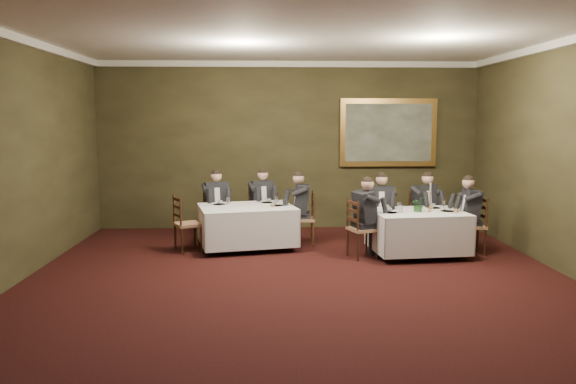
{
  "coord_description": "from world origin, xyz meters",
  "views": [
    {
      "loc": [
        -0.44,
        -6.86,
        2.32
      ],
      "look_at": [
        -0.11,
        2.08,
        1.15
      ],
      "focal_mm": 35.0,
      "sensor_mm": 36.0,
      "label": 1
    }
  ],
  "objects": [
    {
      "name": "front_wall",
      "position": [
        0.0,
        -5.0,
        1.75
      ],
      "size": [
        8.0,
        0.1,
        3.5
      ],
      "primitive_type": "cube",
      "color": "#2F2A17",
      "rests_on": "ground"
    },
    {
      "name": "diner_main_endleft",
      "position": [
        1.15,
        2.32,
        0.51
      ],
      "size": [
        0.58,
        0.53,
        1.35
      ],
      "rotation": [
        0.0,
        0.0,
        -1.25
      ],
      "color": "black",
      "rests_on": "chair_main_endleft"
    },
    {
      "name": "chair_sec_endright",
      "position": [
        0.22,
        3.32,
        0.28
      ],
      "size": [
        0.43,
        0.45,
        1.0
      ],
      "rotation": [
        0.0,
        0.0,
        1.55
      ],
      "color": "#996D4E",
      "rests_on": "ground"
    },
    {
      "name": "candlestick",
      "position": [
        2.29,
        2.37,
        0.95
      ],
      "size": [
        0.07,
        0.07,
        0.5
      ],
      "color": "#C1843A",
      "rests_on": "table_main"
    },
    {
      "name": "chair_main_backright",
      "position": [
        2.43,
        3.25,
        0.28
      ],
      "size": [
        0.56,
        0.55,
        1.0
      ],
      "rotation": [
        0.0,
        0.0,
        3.5
      ],
      "color": "#996D4E",
      "rests_on": "ground"
    },
    {
      "name": "chair_main_endleft",
      "position": [
        1.13,
        2.32,
        0.28
      ],
      "size": [
        0.54,
        0.55,
        1.0
      ],
      "rotation": [
        0.0,
        0.0,
        -1.25
      ],
      "color": "#996D4E",
      "rests_on": "ground"
    },
    {
      "name": "diner_sec_backleft",
      "position": [
        -1.44,
        3.82,
        0.51
      ],
      "size": [
        0.53,
        0.58,
        1.35
      ],
      "rotation": [
        0.0,
        0.0,
        3.45
      ],
      "color": "black",
      "rests_on": "chair_sec_backleft"
    },
    {
      "name": "crown_molding",
      "position": [
        0.0,
        0.0,
        3.44
      ],
      "size": [
        8.0,
        10.0,
        0.12
      ],
      "color": "white",
      "rests_on": "back_wall"
    },
    {
      "name": "diner_sec_endright",
      "position": [
        0.2,
        3.32,
        0.51
      ],
      "size": [
        0.49,
        0.43,
        1.35
      ],
      "rotation": [
        0.0,
        0.0,
        1.55
      ],
      "color": "black",
      "rests_on": "chair_sec_endright"
    },
    {
      "name": "place_setting_table_main",
      "position": [
        1.71,
        2.73,
        0.8
      ],
      "size": [
        0.33,
        0.31,
        0.14
      ],
      "color": "white",
      "rests_on": "table_main"
    },
    {
      "name": "ground",
      "position": [
        0.0,
        0.0,
        0.0
      ],
      "size": [
        10.0,
        10.0,
        0.0
      ],
      "primitive_type": "plane",
      "color": "black",
      "rests_on": "ground"
    },
    {
      "name": "table_second",
      "position": [
        -0.82,
        3.09,
        0.45
      ],
      "size": [
        1.91,
        1.61,
        0.67
      ],
      "rotation": [
        0.0,
        0.0,
        0.22
      ],
      "color": "black",
      "rests_on": "ground"
    },
    {
      "name": "chair_sec_backleft",
      "position": [
        -1.44,
        3.83,
        0.28
      ],
      "size": [
        0.55,
        0.54,
        1.0
      ],
      "rotation": [
        0.0,
        0.0,
        3.45
      ],
      "color": "#996D4E",
      "rests_on": "ground"
    },
    {
      "name": "chair_sec_endleft",
      "position": [
        -1.85,
        2.86,
        0.28
      ],
      "size": [
        0.57,
        0.58,
        1.0
      ],
      "rotation": [
        0.0,
        0.0,
        -1.11
      ],
      "color": "#996D4E",
      "rests_on": "ground"
    },
    {
      "name": "diner_main_backleft",
      "position": [
        1.61,
        3.16,
        0.51
      ],
      "size": [
        0.45,
        0.51,
        1.35
      ],
      "rotation": [
        0.0,
        0.0,
        3.05
      ],
      "color": "black",
      "rests_on": "chair_main_backleft"
    },
    {
      "name": "ceiling",
      "position": [
        0.0,
        0.0,
        3.5
      ],
      "size": [
        8.0,
        10.0,
        0.1
      ],
      "primitive_type": "cube",
      "color": "silver",
      "rests_on": "back_wall"
    },
    {
      "name": "chair_sec_backright",
      "position": [
        -0.57,
        4.03,
        0.28
      ],
      "size": [
        0.56,
        0.55,
        1.0
      ],
      "rotation": [
        0.0,
        0.0,
        3.5
      ],
      "color": "#996D4E",
      "rests_on": "ground"
    },
    {
      "name": "chair_main_endright",
      "position": [
        3.08,
        2.52,
        0.28
      ],
      "size": [
        0.44,
        0.46,
        1.0
      ],
      "rotation": [
        0.0,
        0.0,
        1.53
      ],
      "color": "#996D4E",
      "rests_on": "ground"
    },
    {
      "name": "table_main",
      "position": [
        2.11,
        2.42,
        0.45
      ],
      "size": [
        1.66,
        1.34,
        0.67
      ],
      "rotation": [
        0.0,
        0.0,
        0.1
      ],
      "color": "black",
      "rests_on": "ground"
    },
    {
      "name": "back_wall",
      "position": [
        0.0,
        5.0,
        1.75
      ],
      "size": [
        8.0,
        0.1,
        3.5
      ],
      "primitive_type": "cube",
      "color": "#2F2A17",
      "rests_on": "ground"
    },
    {
      "name": "chair_main_backleft",
      "position": [
        1.61,
        3.17,
        0.28
      ],
      "size": [
        0.47,
        0.46,
        1.0
      ],
      "rotation": [
        0.0,
        0.0,
        3.05
      ],
      "color": "#996D4E",
      "rests_on": "ground"
    },
    {
      "name": "diner_sec_backright",
      "position": [
        -0.56,
        4.02,
        0.51
      ],
      "size": [
        0.54,
        0.59,
        1.35
      ],
      "rotation": [
        0.0,
        0.0,
        3.5
      ],
      "color": "black",
      "rests_on": "chair_sec_backright"
    },
    {
      "name": "place_setting_table_second",
      "position": [
        -1.28,
        3.37,
        0.8
      ],
      "size": [
        0.33,
        0.31,
        0.14
      ],
      "color": "white",
      "rests_on": "table_second"
    },
    {
      "name": "centerpiece",
      "position": [
        2.1,
        2.39,
        0.9
      ],
      "size": [
        0.29,
        0.26,
        0.27
      ],
      "primitive_type": "imported",
      "rotation": [
        0.0,
        0.0,
        0.23
      ],
      "color": "#2D5926",
      "rests_on": "table_main"
    },
    {
      "name": "painting",
      "position": [
        2.11,
        4.94,
        2.03
      ],
      "size": [
        2.04,
        0.09,
        1.42
      ],
      "color": "gold",
      "rests_on": "back_wall"
    },
    {
      "name": "diner_main_endright",
      "position": [
        3.07,
        2.52,
        0.51
      ],
      "size": [
        0.49,
        0.43,
        1.35
      ],
      "rotation": [
        0.0,
        0.0,
        1.53
      ],
      "color": "black",
      "rests_on": "chair_main_endright"
    },
    {
      "name": "diner_main_backright",
      "position": [
        2.44,
        3.24,
        0.51
      ],
      "size": [
        0.54,
        0.59,
        1.35
      ],
      "rotation": [
        0.0,
        0.0,
        3.5
      ],
      "color": "black",
      "rests_on": "chair_main_backright"
    }
  ]
}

